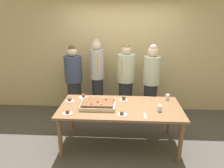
{
  "coord_description": "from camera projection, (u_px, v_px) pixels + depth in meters",
  "views": [
    {
      "loc": [
        0.05,
        -3.2,
        2.22
      ],
      "look_at": [
        -0.15,
        0.15,
        1.1
      ],
      "focal_mm": 32.97,
      "sensor_mm": 36.0,
      "label": 1
    }
  ],
  "objects": [
    {
      "name": "ground_plane",
      "position": [
        120.0,
        144.0,
        3.74
      ],
      "size": [
        12.0,
        12.0,
        0.0
      ],
      "primitive_type": "plane",
      "color": "#4C4742"
    },
    {
      "name": "interior_back_panel",
      "position": [
        122.0,
        48.0,
        4.77
      ],
      "size": [
        8.0,
        0.12,
        3.0
      ],
      "primitive_type": "cube",
      "color": "#CCB784",
      "rests_on": "ground_plane"
    },
    {
      "name": "party_table",
      "position": [
        120.0,
        110.0,
        3.52
      ],
      "size": [
        2.06,
        0.98,
        0.75
      ],
      "color": "brown",
      "rests_on": "ground_plane"
    },
    {
      "name": "sheet_cake",
      "position": [
        98.0,
        104.0,
        3.48
      ],
      "size": [
        0.58,
        0.43,
        0.11
      ],
      "color": "beige",
      "rests_on": "party_table"
    },
    {
      "name": "plated_slice_near_left",
      "position": [
        67.0,
        113.0,
        3.23
      ],
      "size": [
        0.15,
        0.15,
        0.06
      ],
      "color": "white",
      "rests_on": "party_table"
    },
    {
      "name": "plated_slice_near_right",
      "position": [
        83.0,
        97.0,
        3.87
      ],
      "size": [
        0.15,
        0.15,
        0.06
      ],
      "color": "white",
      "rests_on": "party_table"
    },
    {
      "name": "plated_slice_far_left",
      "position": [
        122.0,
        114.0,
        3.2
      ],
      "size": [
        0.15,
        0.15,
        0.06
      ],
      "color": "white",
      "rests_on": "party_table"
    },
    {
      "name": "plated_slice_far_right",
      "position": [
        70.0,
        100.0,
        3.7
      ],
      "size": [
        0.15,
        0.15,
        0.06
      ],
      "color": "white",
      "rests_on": "party_table"
    },
    {
      "name": "plated_slice_center_front",
      "position": [
        124.0,
        99.0,
        3.74
      ],
      "size": [
        0.15,
        0.15,
        0.08
      ],
      "color": "white",
      "rests_on": "party_table"
    },
    {
      "name": "drink_cup_nearest",
      "position": [
        167.0,
        97.0,
        3.77
      ],
      "size": [
        0.07,
        0.07,
        0.1
      ],
      "primitive_type": "cylinder",
      "color": "white",
      "rests_on": "party_table"
    },
    {
      "name": "drink_cup_middle",
      "position": [
        160.0,
        108.0,
        3.32
      ],
      "size": [
        0.07,
        0.07,
        0.1
      ],
      "primitive_type": "cylinder",
      "color": "white",
      "rests_on": "party_table"
    },
    {
      "name": "cake_server_utensil",
      "position": [
        145.0,
        116.0,
        3.16
      ],
      "size": [
        0.03,
        0.2,
        0.01
      ],
      "primitive_type": "cube",
      "color": "silver",
      "rests_on": "party_table"
    },
    {
      "name": "person_serving_front",
      "position": [
        97.0,
        77.0,
        4.55
      ],
      "size": [
        0.31,
        0.31,
        1.75
      ],
      "rotation": [
        0.0,
        0.0,
        -1.43
      ],
      "color": "#28282D",
      "rests_on": "ground_plane"
    },
    {
      "name": "person_green_shirt_behind",
      "position": [
        74.0,
        82.0,
        4.53
      ],
      "size": [
        0.38,
        0.38,
        1.63
      ],
      "rotation": [
        0.0,
        0.0,
        -1.02
      ],
      "color": "#28282D",
      "rests_on": "ground_plane"
    },
    {
      "name": "person_striped_tie_right",
      "position": [
        151.0,
        83.0,
        4.32
      ],
      "size": [
        0.34,
        0.34,
        1.67
      ],
      "rotation": [
        0.0,
        0.0,
        -2.37
      ],
      "color": "#28282D",
      "rests_on": "ground_plane"
    },
    {
      "name": "person_far_right_suit",
      "position": [
        126.0,
        82.0,
        4.42
      ],
      "size": [
        0.37,
        0.37,
        1.67
      ],
      "rotation": [
        0.0,
        0.0,
        -1.99
      ],
      "color": "#28282D",
      "rests_on": "ground_plane"
    }
  ]
}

